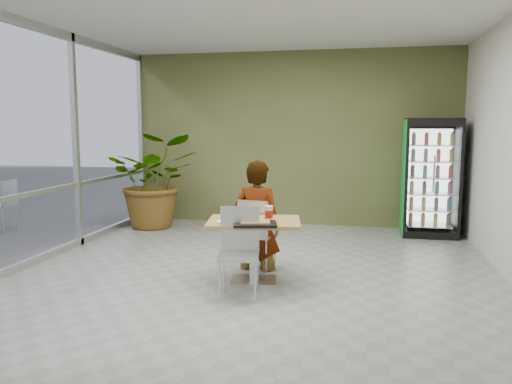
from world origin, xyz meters
TOP-DOWN VIEW (x-y plane):
  - ground at (0.00, 0.00)m, footprint 7.00×7.00m
  - room_envelope at (0.00, 0.00)m, footprint 6.00×7.00m
  - storefront_frame at (-3.00, 0.00)m, footprint 0.10×7.00m
  - dining_table at (0.05, -0.16)m, footprint 1.17×0.90m
  - chair_far at (-0.04, 0.39)m, footprint 0.46×0.47m
  - chair_near at (-0.02, -0.59)m, footprint 0.49×0.49m
  - seated_woman at (-0.03, 0.43)m, footprint 0.69×0.50m
  - pizza_plate at (-0.05, -0.09)m, footprint 0.36×0.29m
  - soda_cup at (0.22, -0.14)m, footprint 0.10×0.10m
  - napkin_stack at (-0.26, -0.36)m, footprint 0.16×0.16m
  - cafeteria_tray at (0.13, -0.45)m, footprint 0.53×0.43m
  - beverage_fridge at (2.41, 2.96)m, footprint 0.90×0.69m
  - potted_plant at (-2.40, 2.71)m, footprint 1.90×1.78m

SIDE VIEW (x-z plane):
  - ground at x=0.00m, z-range 0.00..0.00m
  - chair_far at x=-0.04m, z-range 0.08..0.99m
  - dining_table at x=0.05m, z-range 0.16..0.91m
  - seated_woman at x=-0.03m, z-range -0.30..1.41m
  - chair_near at x=-0.02m, z-range 0.08..1.04m
  - napkin_stack at x=-0.26m, z-range 0.75..0.77m
  - cafeteria_tray at x=0.13m, z-range 0.75..0.78m
  - pizza_plate at x=-0.05m, z-range 0.75..0.78m
  - soda_cup at x=0.22m, z-range 0.75..0.92m
  - potted_plant at x=-2.40m, z-range 0.00..1.71m
  - beverage_fridge at x=2.41m, z-range 0.00..1.96m
  - room_envelope at x=0.00m, z-range 0.00..3.20m
  - storefront_frame at x=-3.00m, z-range 0.00..3.20m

